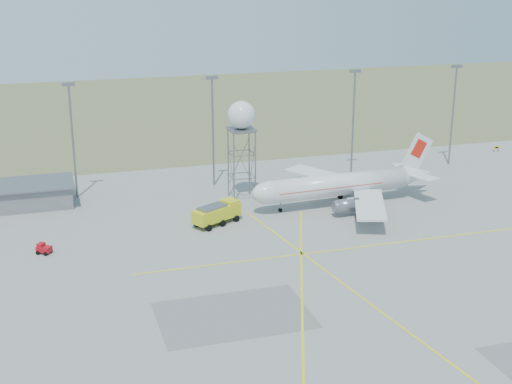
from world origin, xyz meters
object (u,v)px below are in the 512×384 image
object	(u,v)px
radar_tower	(242,145)
fire_truck	(218,214)
airliner_main	(341,185)
baggage_tug	(44,250)

from	to	relation	value
radar_tower	fire_truck	world-z (taller)	radar_tower
airliner_main	radar_tower	xyz separation A→B (m)	(-15.31, 8.27, 6.22)
airliner_main	baggage_tug	world-z (taller)	airliner_main
radar_tower	baggage_tug	distance (m)	38.75
airliner_main	fire_truck	bearing A→B (deg)	4.36
radar_tower	fire_truck	bearing A→B (deg)	-122.53
airliner_main	radar_tower	world-z (taller)	radar_tower
fire_truck	baggage_tug	xyz separation A→B (m)	(-26.88, -4.65, -1.02)
radar_tower	baggage_tug	bearing A→B (deg)	-154.92
radar_tower	airliner_main	bearing A→B (deg)	-28.38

